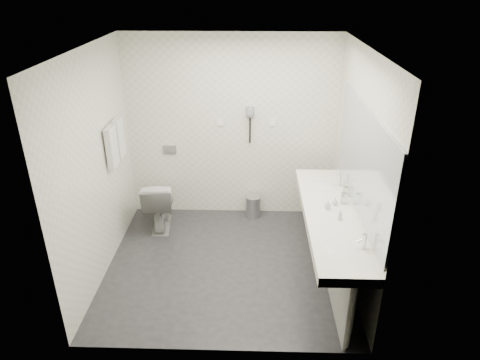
{
  "coord_description": "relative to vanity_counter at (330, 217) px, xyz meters",
  "views": [
    {
      "loc": [
        0.28,
        -4.21,
        3.16
      ],
      "look_at": [
        0.15,
        0.15,
        1.05
      ],
      "focal_mm": 32.44,
      "sensor_mm": 36.0,
      "label": 1
    }
  ],
  "objects": [
    {
      "name": "vanity_post_far",
      "position": [
        0.05,
        1.04,
        -0.42
      ],
      "size": [
        0.06,
        0.06,
        0.75
      ],
      "primitive_type": "cylinder",
      "color": "silver",
      "rests_on": "floor"
    },
    {
      "name": "dryer_barrel",
      "position": [
        -0.88,
        1.4,
        0.73
      ],
      "size": [
        0.08,
        0.14,
        0.08
      ],
      "primitive_type": "cylinder",
      "rotation": [
        1.57,
        0.0,
        0.0
      ],
      "color": "gray",
      "rests_on": "dryer_cradle"
    },
    {
      "name": "basin_near",
      "position": [
        0.0,
        -0.65,
        0.04
      ],
      "size": [
        0.4,
        0.31,
        0.05
      ],
      "primitive_type": "ellipsoid",
      "color": "white",
      "rests_on": "vanity_counter"
    },
    {
      "name": "soap_bottle_a",
      "position": [
        -0.03,
        0.07,
        0.1
      ],
      "size": [
        0.06,
        0.06,
        0.1
      ],
      "primitive_type": "imported",
      "rotation": [
        0.0,
        0.0,
        0.36
      ],
      "color": "white",
      "rests_on": "vanity_counter"
    },
    {
      "name": "glass_right",
      "position": [
        0.22,
        0.38,
        0.11
      ],
      "size": [
        0.06,
        0.06,
        0.11
      ],
      "primitive_type": "cylinder",
      "rotation": [
        0.0,
        0.0,
        -0.05
      ],
      "color": "silver",
      "rests_on": "vanity_counter"
    },
    {
      "name": "ceiling",
      "position": [
        -1.12,
        0.2,
        1.7
      ],
      "size": [
        2.8,
        2.8,
        0.0
      ],
      "primitive_type": "plane",
      "rotation": [
        3.14,
        0.0,
        0.0
      ],
      "color": "white",
      "rests_on": "wall_back"
    },
    {
      "name": "dryer_cord",
      "position": [
        -0.88,
        1.46,
        0.45
      ],
      "size": [
        0.02,
        0.02,
        0.35
      ],
      "primitive_type": "cylinder",
      "color": "black",
      "rests_on": "dryer_cradle"
    },
    {
      "name": "floor",
      "position": [
        -1.12,
        0.2,
        -0.8
      ],
      "size": [
        2.8,
        2.8,
        0.0
      ],
      "primitive_type": "plane",
      "color": "#28282C",
      "rests_on": "ground"
    },
    {
      "name": "towel_rail",
      "position": [
        -2.47,
        0.75,
        0.75
      ],
      "size": [
        0.02,
        0.62,
        0.02
      ],
      "primitive_type": "cylinder",
      "rotation": [
        1.57,
        0.0,
        0.0
      ],
      "color": "silver",
      "rests_on": "wall_left"
    },
    {
      "name": "towel_near",
      "position": [
        -2.46,
        0.61,
        0.53
      ],
      "size": [
        0.07,
        0.24,
        0.48
      ],
      "primitive_type": "cube",
      "color": "silver",
      "rests_on": "towel_rail"
    },
    {
      "name": "pedal_bin",
      "position": [
        -0.82,
        1.35,
        -0.65
      ],
      "size": [
        0.22,
        0.22,
        0.3
      ],
      "primitive_type": "cylinder",
      "rotation": [
        0.0,
        0.0,
        0.03
      ],
      "color": "#B2B5BA",
      "rests_on": "floor"
    },
    {
      "name": "faucet_near",
      "position": [
        0.19,
        -0.65,
        0.12
      ],
      "size": [
        0.04,
        0.04,
        0.15
      ],
      "primitive_type": "cylinder",
      "color": "silver",
      "rests_on": "vanity_counter"
    },
    {
      "name": "soap_bottle_b",
      "position": [
        0.07,
        0.18,
        0.09
      ],
      "size": [
        0.09,
        0.09,
        0.08
      ],
      "primitive_type": "imported",
      "rotation": [
        0.0,
        0.0,
        -0.7
      ],
      "color": "white",
      "rests_on": "vanity_counter"
    },
    {
      "name": "vanity_post_near",
      "position": [
        0.05,
        -1.04,
        -0.42
      ],
      "size": [
        0.06,
        0.06,
        0.75
      ],
      "primitive_type": "cylinder",
      "color": "silver",
      "rests_on": "floor"
    },
    {
      "name": "vanity_panel",
      "position": [
        0.02,
        0.0,
        -0.42
      ],
      "size": [
        0.03,
        2.15,
        0.75
      ],
      "primitive_type": "cube",
      "color": "#97968F",
      "rests_on": "floor"
    },
    {
      "name": "towel_far",
      "position": [
        -2.46,
        0.89,
        0.53
      ],
      "size": [
        0.07,
        0.24,
        0.48
      ],
      "primitive_type": "cube",
      "color": "silver",
      "rests_on": "towel_rail"
    },
    {
      "name": "bin_lid",
      "position": [
        -0.82,
        1.35,
        -0.49
      ],
      "size": [
        0.21,
        0.21,
        0.02
      ],
      "primitive_type": "cylinder",
      "color": "#B2B5BA",
      "rests_on": "pedal_bin"
    },
    {
      "name": "wall_left",
      "position": [
        -2.52,
        0.2,
        0.45
      ],
      "size": [
        0.0,
        2.6,
        2.6
      ],
      "primitive_type": "plane",
      "rotation": [
        1.57,
        0.0,
        1.57
      ],
      "color": "silver",
      "rests_on": "floor"
    },
    {
      "name": "flush_plate",
      "position": [
        -1.98,
        1.49,
        0.15
      ],
      "size": [
        0.18,
        0.02,
        0.12
      ],
      "primitive_type": "cube",
      "color": "#B2B5BA",
      "rests_on": "wall_back"
    },
    {
      "name": "switch_plate_a",
      "position": [
        -1.27,
        1.49,
        0.55
      ],
      "size": [
        0.09,
        0.02,
        0.09
      ],
      "primitive_type": "cube",
      "color": "white",
      "rests_on": "wall_back"
    },
    {
      "name": "switch_plate_b",
      "position": [
        -0.57,
        1.49,
        0.55
      ],
      "size": [
        0.09,
        0.02,
        0.09
      ],
      "primitive_type": "cube",
      "color": "white",
      "rests_on": "wall_back"
    },
    {
      "name": "wall_front",
      "position": [
        -1.12,
        -1.1,
        0.45
      ],
      "size": [
        2.8,
        0.0,
        2.8
      ],
      "primitive_type": "plane",
      "rotation": [
        -1.57,
        0.0,
        0.0
      ],
      "color": "silver",
      "rests_on": "floor"
    },
    {
      "name": "mirror",
      "position": [
        0.26,
        0.0,
        0.65
      ],
      "size": [
        0.02,
        2.2,
        1.05
      ],
      "primitive_type": "cube",
      "color": "#B2BCC6",
      "rests_on": "wall_right"
    },
    {
      "name": "faucet_far",
      "position": [
        0.19,
        0.65,
        0.12
      ],
      "size": [
        0.04,
        0.04,
        0.15
      ],
      "primitive_type": "cylinder",
      "color": "silver",
      "rests_on": "vanity_counter"
    },
    {
      "name": "vanity_counter",
      "position": [
        0.0,
        0.0,
        0.0
      ],
      "size": [
        0.55,
        2.2,
        0.1
      ],
      "primitive_type": "cube",
      "color": "white",
      "rests_on": "floor"
    },
    {
      "name": "wall_back",
      "position": [
        -1.12,
        1.5,
        0.45
      ],
      "size": [
        2.8,
        0.0,
        2.8
      ],
      "primitive_type": "plane",
      "rotation": [
        1.57,
        0.0,
        0.0
      ],
      "color": "silver",
      "rests_on": "floor"
    },
    {
      "name": "glass_left",
      "position": [
        0.17,
        0.21,
        0.11
      ],
      "size": [
        0.08,
        0.08,
        0.12
      ],
      "primitive_type": "cylinder",
      "rotation": [
        0.0,
        0.0,
        0.19
      ],
      "color": "silver",
      "rests_on": "vanity_counter"
    },
    {
      "name": "basin_far",
      "position": [
        0.0,
        0.65,
        0.04
      ],
      "size": [
        0.4,
        0.31,
        0.05
      ],
      "primitive_type": "ellipsoid",
      "color": "white",
      "rests_on": "vanity_counter"
    },
    {
      "name": "toilet",
      "position": [
        -2.08,
        1.05,
        -0.45
      ],
      "size": [
        0.47,
        0.74,
        0.71
      ],
      "primitive_type": "imported",
      "rotation": [
        0.0,
        0.0,
        3.25
      ],
      "color": "white",
      "rests_on": "floor"
    },
    {
      "name": "wall_right",
      "position": [
        0.27,
        0.2,
        0.45
      ],
      "size": [
        0.0,
        2.6,
        2.6
      ],
      "primitive_type": "plane",
      "rotation": [
        1.57,
        0.0,
        -1.57
      ],
      "color": "silver",
      "rests_on": "floor"
    },
    {
      "name": "soap_bottle_c",
      "position": [
        0.07,
        -0.14,
        0.11
      ],
      "size": [
        0.05,
        0.05,
        0.12
      ],
      "primitive_type": "imported",
      "rotation": [
        0.0,
        0.0,
        0.16
      ],
      "color": "white",
      "rests_on": "vanity_counter"
    },
    {
      "name": "dryer_cradle",
      "position": [
        -0.88,
        1.47,
        0.7
      ],
      "size": [
        0.1,
        0.04,
        0.14
      ],
      "primitive_type": "cube",
      "color": "gray",
      "rests_on": "wall_back"
    }
  ]
}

